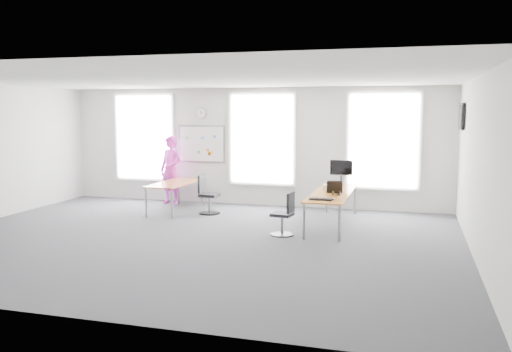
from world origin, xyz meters
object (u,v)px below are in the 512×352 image
(chair_right, at_px, (285,217))
(monitor, at_px, (341,170))
(desk_right, at_px, (333,194))
(keyboard, at_px, (321,199))
(person, at_px, (171,170))
(chair_left, at_px, (207,197))
(desk_left, at_px, (176,185))
(headphones, at_px, (336,193))

(chair_right, xyz_separation_m, monitor, (0.79, 2.34, 0.69))
(desk_right, bearing_deg, keyboard, -93.33)
(chair_right, relative_size, person, 0.48)
(chair_left, relative_size, person, 0.52)
(chair_left, relative_size, monitor, 1.61)
(desk_left, height_order, headphones, headphones)
(desk_right, xyz_separation_m, desk_left, (-3.89, 0.61, -0.03))
(person, bearing_deg, chair_right, -21.12)
(keyboard, xyz_separation_m, headphones, (0.20, 0.64, 0.03))
(chair_left, height_order, person, person)
(person, bearing_deg, headphones, -8.13)
(desk_left, xyz_separation_m, chair_right, (3.13, -1.82, -0.27))
(desk_left, relative_size, keyboard, 4.29)
(headphones, bearing_deg, desk_left, 154.18)
(desk_left, distance_m, headphones, 4.17)
(chair_left, height_order, keyboard, chair_left)
(chair_left, distance_m, headphones, 3.32)
(chair_right, height_order, chair_left, chair_left)
(desk_right, height_order, chair_left, chair_left)
(chair_right, xyz_separation_m, chair_left, (-2.26, 1.69, 0.03))
(desk_right, distance_m, desk_left, 3.94)
(desk_left, xyz_separation_m, keyboard, (3.82, -1.73, 0.08))
(desk_right, distance_m, chair_right, 1.46)
(headphones, bearing_deg, chair_right, -151.62)
(chair_left, height_order, headphones, chair_left)
(keyboard, relative_size, headphones, 2.70)
(chair_right, height_order, monitor, monitor)
(chair_left, bearing_deg, keyboard, -117.06)
(person, bearing_deg, desk_right, -3.33)
(headphones, distance_m, monitor, 1.64)
(keyboard, bearing_deg, headphones, 72.28)
(desk_left, xyz_separation_m, monitor, (3.92, 0.52, 0.42))
(chair_left, bearing_deg, monitor, -76.59)
(monitor, bearing_deg, person, 176.49)
(chair_right, height_order, person, person)
(person, xyz_separation_m, keyboard, (4.35, -2.60, -0.16))
(chair_right, relative_size, chair_left, 0.93)
(desk_right, height_order, headphones, headphones)
(chair_right, relative_size, keyboard, 1.90)
(desk_right, relative_size, chair_right, 3.45)
(desk_left, bearing_deg, desk_right, -8.91)
(chair_right, bearing_deg, desk_left, -113.93)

